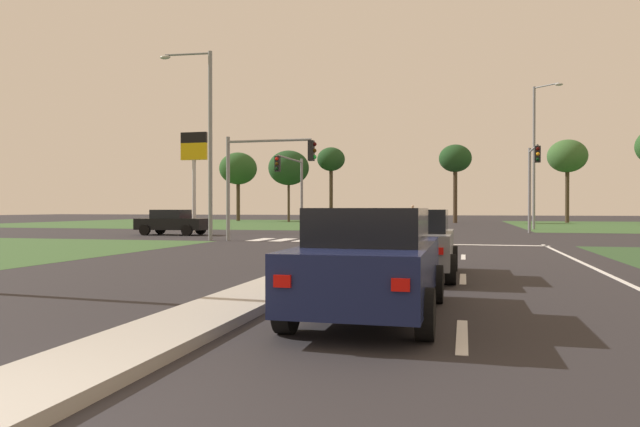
# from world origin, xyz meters

# --- Properties ---
(ground_plane) EXTENTS (200.00, 200.00, 0.00)m
(ground_plane) POSITION_xyz_m (0.00, 30.00, 0.00)
(ground_plane) COLOR #282628
(grass_verge_far_left) EXTENTS (35.00, 35.00, 0.01)m
(grass_verge_far_left) POSITION_xyz_m (-25.50, 54.50, 0.00)
(grass_verge_far_left) COLOR #385B2D
(grass_verge_far_left) RESTS_ON ground
(median_island_near) EXTENTS (1.20, 22.00, 0.14)m
(median_island_near) POSITION_xyz_m (0.00, 11.00, 0.07)
(median_island_near) COLOR #ADA89E
(median_island_near) RESTS_ON ground
(median_island_far) EXTENTS (1.20, 36.00, 0.14)m
(median_island_far) POSITION_xyz_m (0.00, 55.00, 0.07)
(median_island_far) COLOR gray
(median_island_far) RESTS_ON ground
(lane_dash_near) EXTENTS (0.14, 2.00, 0.01)m
(lane_dash_near) POSITION_xyz_m (3.50, 4.47, 0.01)
(lane_dash_near) COLOR silver
(lane_dash_near) RESTS_ON ground
(lane_dash_second) EXTENTS (0.14, 2.00, 0.01)m
(lane_dash_second) POSITION_xyz_m (3.50, 10.47, 0.01)
(lane_dash_second) COLOR silver
(lane_dash_second) RESTS_ON ground
(lane_dash_third) EXTENTS (0.14, 2.00, 0.01)m
(lane_dash_third) POSITION_xyz_m (3.50, 16.47, 0.01)
(lane_dash_third) COLOR silver
(lane_dash_third) RESTS_ON ground
(edge_line_right) EXTENTS (0.14, 24.00, 0.01)m
(edge_line_right) POSITION_xyz_m (6.85, 12.00, 0.01)
(edge_line_right) COLOR silver
(edge_line_right) RESTS_ON ground
(stop_bar_near) EXTENTS (6.40, 0.50, 0.01)m
(stop_bar_near) POSITION_xyz_m (3.80, 23.00, 0.01)
(stop_bar_near) COLOR silver
(stop_bar_near) RESTS_ON ground
(crosswalk_bar_near) EXTENTS (0.70, 2.80, 0.01)m
(crosswalk_bar_near) POSITION_xyz_m (-6.40, 24.80, 0.01)
(crosswalk_bar_near) COLOR silver
(crosswalk_bar_near) RESTS_ON ground
(crosswalk_bar_second) EXTENTS (0.70, 2.80, 0.01)m
(crosswalk_bar_second) POSITION_xyz_m (-5.25, 24.80, 0.01)
(crosswalk_bar_second) COLOR silver
(crosswalk_bar_second) RESTS_ON ground
(crosswalk_bar_third) EXTENTS (0.70, 2.80, 0.01)m
(crosswalk_bar_third) POSITION_xyz_m (-4.10, 24.80, 0.01)
(crosswalk_bar_third) COLOR silver
(crosswalk_bar_third) RESTS_ON ground
(crosswalk_bar_fourth) EXTENTS (0.70, 2.80, 0.01)m
(crosswalk_bar_fourth) POSITION_xyz_m (-2.95, 24.80, 0.01)
(crosswalk_bar_fourth) COLOR silver
(crosswalk_bar_fourth) RESTS_ON ground
(crosswalk_bar_fifth) EXTENTS (0.70, 2.80, 0.01)m
(crosswalk_bar_fifth) POSITION_xyz_m (-1.80, 24.80, 0.01)
(crosswalk_bar_fifth) COLOR silver
(crosswalk_bar_fifth) RESTS_ON ground
(crosswalk_bar_sixth) EXTENTS (0.70, 2.80, 0.01)m
(crosswalk_bar_sixth) POSITION_xyz_m (-0.65, 24.80, 0.01)
(crosswalk_bar_sixth) COLOR silver
(crosswalk_bar_sixth) RESTS_ON ground
(crosswalk_bar_seventh) EXTENTS (0.70, 2.80, 0.01)m
(crosswalk_bar_seventh) POSITION_xyz_m (0.50, 24.80, 0.01)
(crosswalk_bar_seventh) COLOR silver
(crosswalk_bar_seventh) RESTS_ON ground
(crosswalk_bar_eighth) EXTENTS (0.70, 2.80, 0.01)m
(crosswalk_bar_eighth) POSITION_xyz_m (1.65, 24.80, 0.01)
(crosswalk_bar_eighth) COLOR silver
(crosswalk_bar_eighth) RESTS_ON ground
(car_white_near) EXTENTS (1.95, 4.26, 1.56)m
(car_white_near) POSITION_xyz_m (-2.20, 63.86, 0.80)
(car_white_near) COLOR silver
(car_white_near) RESTS_ON ground
(car_navy_second) EXTENTS (1.96, 4.51, 1.59)m
(car_navy_second) POSITION_xyz_m (2.21, 5.48, 0.81)
(car_navy_second) COLOR #161E47
(car_navy_second) RESTS_ON ground
(car_maroon_third) EXTENTS (1.96, 4.59, 1.48)m
(car_maroon_third) POSITION_xyz_m (-2.36, 45.30, 0.76)
(car_maroon_third) COLOR maroon
(car_maroon_third) RESTS_ON ground
(car_grey_fourth) EXTENTS (2.06, 4.25, 1.56)m
(car_grey_fourth) POSITION_xyz_m (2.33, 10.70, 0.80)
(car_grey_fourth) COLOR slate
(car_grey_fourth) RESTS_ON ground
(car_black_fifth) EXTENTS (4.23, 2.01, 1.50)m
(car_black_fifth) POSITION_xyz_m (-13.24, 28.41, 0.77)
(car_black_fifth) COLOR black
(car_black_fifth) RESTS_ON ground
(traffic_signal_far_right) EXTENTS (0.32, 4.50, 5.46)m
(traffic_signal_far_right) POSITION_xyz_m (7.60, 34.96, 3.76)
(traffic_signal_far_right) COLOR gray
(traffic_signal_far_right) RESTS_ON ground
(traffic_signal_near_left) EXTENTS (4.52, 0.32, 5.05)m
(traffic_signal_near_left) POSITION_xyz_m (-5.89, 23.40, 3.50)
(traffic_signal_near_left) COLOR gray
(traffic_signal_near_left) RESTS_ON ground
(traffic_signal_far_left) EXTENTS (0.32, 5.82, 5.08)m
(traffic_signal_far_left) POSITION_xyz_m (-7.60, 34.34, 3.59)
(traffic_signal_far_left) COLOR gray
(traffic_signal_far_left) RESTS_ON ground
(street_lamp_second) EXTENTS (2.72, 0.42, 9.29)m
(street_lamp_second) POSITION_xyz_m (-8.83, 23.52, 5.22)
(street_lamp_second) COLOR gray
(street_lamp_second) RESTS_ON ground
(street_lamp_third) EXTENTS (1.90, 1.66, 10.68)m
(street_lamp_third) POSITION_xyz_m (8.73, 43.12, 5.90)
(street_lamp_third) COLOR gray
(street_lamp_third) RESTS_ON ground
(pedestrian_at_median) EXTENTS (0.34, 0.34, 1.67)m
(pedestrian_at_median) POSITION_xyz_m (-0.13, 39.91, 1.15)
(pedestrian_at_median) COLOR #335184
(pedestrian_at_median) RESTS_ON median_island_far
(fuel_price_totem) EXTENTS (1.80, 0.24, 6.54)m
(fuel_price_totem) POSITION_xyz_m (-13.61, 32.01, 4.79)
(fuel_price_totem) COLOR silver
(fuel_price_totem) RESTS_ON ground
(treeline_near) EXTENTS (4.70, 4.70, 8.56)m
(treeline_near) POSITION_xyz_m (-23.95, 65.37, 6.51)
(treeline_near) COLOR #423323
(treeline_near) RESTS_ON ground
(treeline_second) EXTENTS (4.69, 4.69, 8.23)m
(treeline_second) POSITION_xyz_m (-16.12, 61.34, 6.22)
(treeline_second) COLOR #423323
(treeline_second) RESTS_ON ground
(treeline_third) EXTENTS (3.26, 3.26, 8.73)m
(treeline_third) POSITION_xyz_m (-11.65, 63.73, 7.18)
(treeline_third) COLOR #423323
(treeline_third) RESTS_ON ground
(treeline_fourth) EXTENTS (3.49, 3.49, 8.46)m
(treeline_fourth) POSITION_xyz_m (2.58, 61.67, 6.85)
(treeline_fourth) COLOR #423323
(treeline_fourth) RESTS_ON ground
(treeline_fifth) EXTENTS (4.20, 4.20, 9.07)m
(treeline_fifth) POSITION_xyz_m (14.44, 65.18, 7.21)
(treeline_fifth) COLOR #423323
(treeline_fifth) RESTS_ON ground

